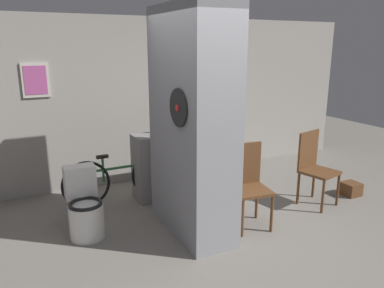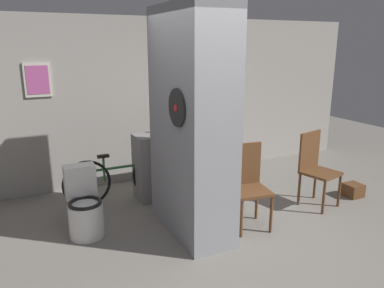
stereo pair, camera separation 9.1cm
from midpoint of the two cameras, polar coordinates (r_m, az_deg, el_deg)
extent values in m
plane|color=slate|center=(4.26, 6.20, -15.91)|extent=(14.00, 14.00, 0.00)
cube|color=gray|center=(6.11, -6.53, 6.58)|extent=(8.00, 0.06, 2.60)
cube|color=beige|center=(5.71, -22.04, 9.06)|extent=(0.36, 0.02, 0.48)
cube|color=#B24C8C|center=(5.69, -22.03, 9.05)|extent=(0.30, 0.01, 0.39)
cube|color=beige|center=(6.68, 5.95, 9.46)|extent=(0.44, 0.02, 0.34)
cube|color=#E0CC4C|center=(6.67, 6.01, 9.45)|extent=(0.36, 0.01, 0.28)
cube|color=gray|center=(4.25, 0.51, 3.00)|extent=(0.55, 1.29, 2.60)
cylinder|color=black|center=(3.85, -1.64, 5.54)|extent=(0.03, 0.40, 0.40)
cylinder|color=red|center=(3.85, -1.84, 5.52)|extent=(0.01, 0.07, 0.07)
cube|color=gray|center=(5.57, -1.63, -2.91)|extent=(1.30, 0.44, 0.94)
cylinder|color=white|center=(4.59, -15.24, -11.13)|extent=(0.40, 0.40, 0.40)
torus|color=black|center=(4.50, -15.43, -8.67)|extent=(0.38, 0.38, 0.04)
cube|color=white|center=(4.68, -16.17, -5.41)|extent=(0.36, 0.20, 0.39)
cylinder|color=brown|center=(4.45, 8.15, -11.22)|extent=(0.04, 0.04, 0.46)
cylinder|color=brown|center=(4.61, 12.53, -10.45)|extent=(0.04, 0.04, 0.46)
cylinder|color=brown|center=(4.76, 6.20, -9.32)|extent=(0.04, 0.04, 0.46)
cylinder|color=brown|center=(4.91, 10.34, -8.69)|extent=(0.04, 0.04, 0.46)
cube|color=brown|center=(4.58, 9.44, -7.06)|extent=(0.50, 0.50, 0.04)
cube|color=brown|center=(4.66, 8.49, -2.99)|extent=(0.44, 0.09, 0.52)
cylinder|color=brown|center=(5.27, 19.90, -7.71)|extent=(0.04, 0.04, 0.46)
cylinder|color=brown|center=(5.58, 21.96, -6.63)|extent=(0.04, 0.04, 0.46)
cylinder|color=brown|center=(5.45, 16.48, -6.63)|extent=(0.04, 0.04, 0.46)
cylinder|color=brown|center=(5.76, 18.66, -5.66)|extent=(0.04, 0.04, 0.46)
cube|color=brown|center=(5.43, 19.47, -4.19)|extent=(0.53, 0.53, 0.04)
cube|color=brown|center=(5.45, 17.93, -0.90)|extent=(0.43, 0.13, 0.52)
torus|color=black|center=(5.33, -15.25, -5.87)|extent=(0.66, 0.04, 0.66)
torus|color=black|center=(5.57, -5.32, -4.50)|extent=(0.66, 0.04, 0.66)
cylinder|color=#266633|center=(5.37, -10.25, -3.47)|extent=(0.90, 0.04, 0.04)
cylinder|color=#266633|center=(5.32, -12.79, -3.80)|extent=(0.03, 0.03, 0.34)
cylinder|color=#266633|center=(5.50, -5.84, -2.88)|extent=(0.03, 0.03, 0.31)
cube|color=black|center=(5.26, -12.91, -1.82)|extent=(0.16, 0.06, 0.04)
cylinder|color=#262626|center=(5.45, -5.88, -1.32)|extent=(0.03, 0.42, 0.03)
cylinder|color=#19598C|center=(5.37, -3.89, 2.77)|extent=(0.06, 0.06, 0.21)
cylinder|color=#19598C|center=(5.34, -3.91, 4.34)|extent=(0.03, 0.03, 0.09)
sphere|color=#333333|center=(5.33, -3.92, 4.89)|extent=(0.03, 0.03, 0.03)
cylinder|color=olive|center=(5.44, -2.91, 2.67)|extent=(0.08, 0.08, 0.16)
cylinder|color=olive|center=(5.42, -2.93, 3.84)|extent=(0.03, 0.03, 0.07)
sphere|color=#333333|center=(5.41, -2.93, 4.29)|extent=(0.03, 0.03, 0.03)
cube|color=brown|center=(6.07, 23.74, -6.44)|extent=(0.24, 0.24, 0.19)
camera|label=1|loc=(0.05, -89.45, 0.15)|focal=35.00mm
camera|label=2|loc=(0.05, 90.55, -0.15)|focal=35.00mm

